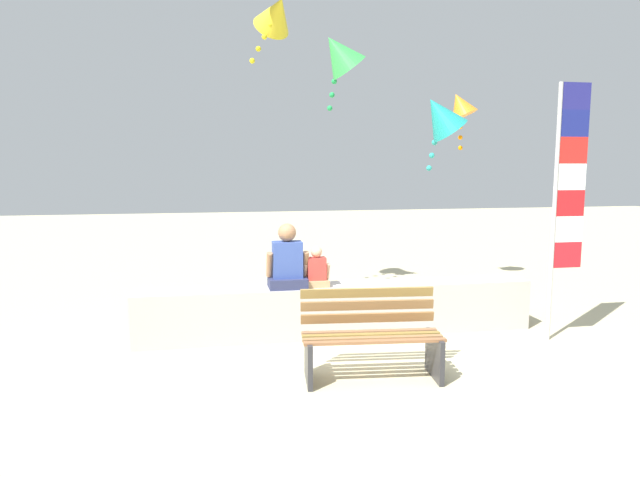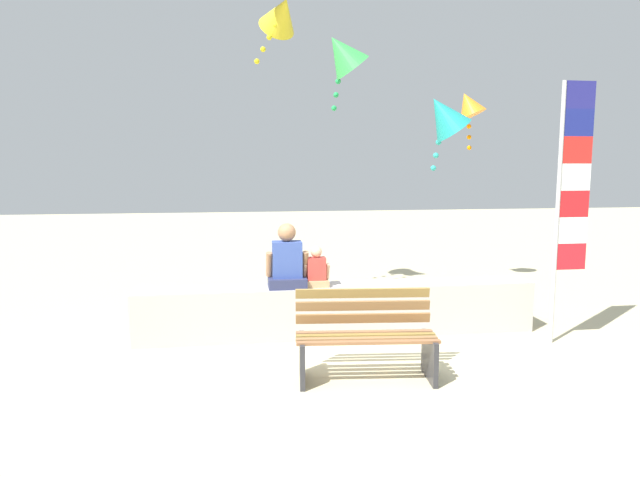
% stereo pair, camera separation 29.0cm
% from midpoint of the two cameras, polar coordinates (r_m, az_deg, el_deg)
% --- Properties ---
extents(ground_plane, '(40.00, 40.00, 0.00)m').
position_cam_midpoint_polar(ground_plane, '(6.40, 2.62, -12.41)').
color(ground_plane, beige).
extents(seawall_ledge, '(5.07, 0.50, 0.65)m').
position_cam_midpoint_polar(seawall_ledge, '(7.30, 0.69, -7.18)').
color(seawall_ledge, '#B6AFAA').
rests_on(seawall_ledge, ground).
extents(park_bench, '(1.46, 0.73, 0.88)m').
position_cam_midpoint_polar(park_bench, '(5.89, 3.73, -10.03)').
color(park_bench, '#8D5D3C').
rests_on(park_bench, ground).
extents(person_adult, '(0.52, 0.38, 0.80)m').
position_cam_midpoint_polar(person_adult, '(7.03, -4.49, -2.45)').
color(person_adult, navy).
rests_on(person_adult, seawall_ledge).
extents(person_child, '(0.33, 0.24, 0.51)m').
position_cam_midpoint_polar(person_child, '(7.10, -1.53, -3.26)').
color(person_child, tan).
rests_on(person_child, seawall_ledge).
extents(flag_banner, '(0.42, 0.05, 3.14)m').
position_cam_midpoint_polar(flag_banner, '(7.43, 22.45, 4.45)').
color(flag_banner, '#B7B7BC').
rests_on(flag_banner, ground).
extents(kite_green, '(0.81, 0.76, 1.13)m').
position_cam_midpoint_polar(kite_green, '(8.31, 0.86, 18.15)').
color(kite_green, green).
extents(kite_teal, '(0.75, 0.72, 1.13)m').
position_cam_midpoint_polar(kite_teal, '(8.03, 10.99, 12.05)').
color(kite_teal, teal).
extents(kite_yellow, '(0.81, 0.89, 1.14)m').
position_cam_midpoint_polar(kite_yellow, '(9.06, -5.42, 21.63)').
color(kite_yellow, yellow).
extents(kite_orange, '(0.74, 0.74, 1.04)m').
position_cam_midpoint_polar(kite_orange, '(10.21, 13.14, 12.92)').
color(kite_orange, orange).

